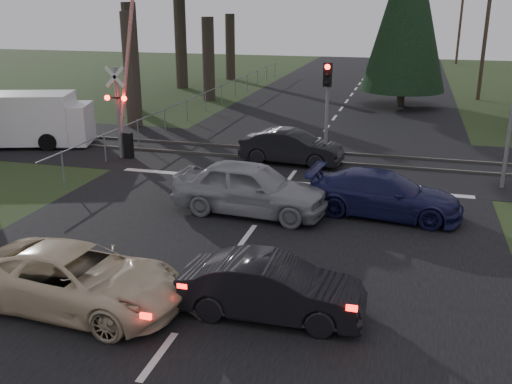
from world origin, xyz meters
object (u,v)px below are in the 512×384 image
(silver_car, at_px, (250,188))
(dark_car_far, at_px, (292,147))
(cream_coupe, at_px, (77,279))
(blue_sedan, at_px, (384,194))
(utility_pole_far, at_px, (461,18))
(crossing_signal, at_px, (123,110))
(white_van, at_px, (24,119))
(traffic_signal_center, at_px, (327,97))
(utility_pole_mid, at_px, (486,27))
(dark_hatchback, at_px, (272,288))

(silver_car, bearing_deg, dark_car_far, 4.57)
(cream_coupe, xyz_separation_m, blue_sedan, (5.99, 7.44, 0.01))
(utility_pole_far, relative_size, dark_car_far, 2.18)
(crossing_signal, bearing_deg, utility_pole_far, 70.77)
(white_van, bearing_deg, traffic_signal_center, -18.04)
(crossing_signal, distance_m, utility_pole_mid, 25.78)
(dark_car_far, bearing_deg, crossing_signal, 103.03)
(utility_pole_far, bearing_deg, traffic_signal_center, -99.60)
(cream_coupe, xyz_separation_m, silver_car, (1.99, 6.54, 0.16))
(traffic_signal_center, relative_size, utility_pole_far, 0.46)
(blue_sedan, bearing_deg, dark_hatchback, 170.03)
(blue_sedan, bearing_deg, utility_pole_mid, -5.55)
(utility_pole_mid, relative_size, silver_car, 1.87)
(blue_sedan, relative_size, white_van, 0.72)
(traffic_signal_center, xyz_separation_m, silver_car, (-1.41, -5.88, -1.98))
(silver_car, bearing_deg, utility_pole_mid, -14.56)
(dark_car_far, xyz_separation_m, white_van, (-12.41, -0.15, 0.53))
(utility_pole_far, bearing_deg, dark_car_far, -101.36)
(white_van, bearing_deg, dark_hatchback, -57.03)
(dark_hatchback, xyz_separation_m, silver_car, (-2.10, 5.82, 0.19))
(utility_pole_mid, height_order, blue_sedan, utility_pole_mid)
(crossing_signal, distance_m, silver_car, 8.57)
(silver_car, relative_size, dark_car_far, 1.17)
(utility_pole_mid, xyz_separation_m, silver_car, (-8.91, -25.20, -3.90))
(dark_hatchback, relative_size, blue_sedan, 0.82)
(silver_car, bearing_deg, dark_hatchback, -155.24)
(blue_sedan, bearing_deg, cream_coupe, 147.03)
(dark_hatchback, xyz_separation_m, white_van, (-14.47, 11.67, 0.58))
(cream_coupe, relative_size, silver_car, 0.99)
(cream_coupe, bearing_deg, silver_car, -12.87)
(utility_pole_mid, xyz_separation_m, blue_sedan, (-4.91, -24.31, -4.05))
(utility_pole_far, relative_size, cream_coupe, 1.89)
(cream_coupe, height_order, dark_car_far, dark_car_far)
(traffic_signal_center, relative_size, silver_car, 0.85)
(crossing_signal, distance_m, blue_sedan, 11.69)
(dark_car_far, bearing_deg, utility_pole_far, -6.70)
(cream_coupe, bearing_deg, dark_hatchback, -75.90)
(traffic_signal_center, height_order, blue_sedan, traffic_signal_center)
(cream_coupe, relative_size, dark_car_far, 1.15)
(traffic_signal_center, relative_size, dark_hatchback, 1.07)
(crossing_signal, relative_size, cream_coupe, 1.46)
(utility_pole_mid, distance_m, blue_sedan, 25.13)
(cream_coupe, relative_size, blue_sedan, 1.02)
(dark_car_far, bearing_deg, dark_hatchback, -165.45)
(crossing_signal, height_order, blue_sedan, crossing_signal)
(traffic_signal_center, height_order, dark_car_far, traffic_signal_center)
(utility_pole_mid, distance_m, white_van, 28.99)
(traffic_signal_center, bearing_deg, crossing_signal, -173.85)
(cream_coupe, height_order, dark_hatchback, cream_coupe)
(utility_pole_far, distance_m, blue_sedan, 49.72)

